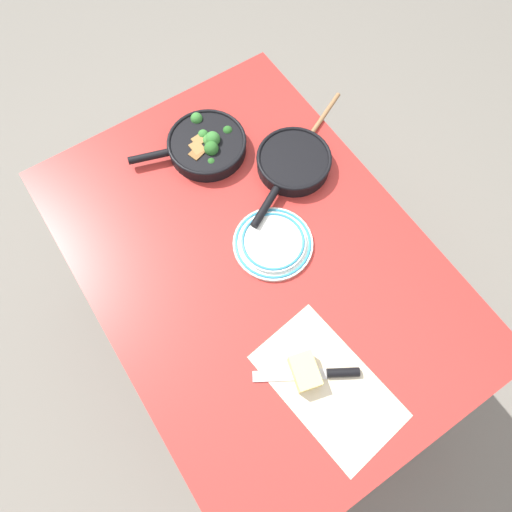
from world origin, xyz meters
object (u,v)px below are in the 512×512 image
at_px(dinner_plate_stack, 273,243).
at_px(wooden_spoon, 309,138).
at_px(skillet_broccoli, 206,145).
at_px(skillet_eggs, 293,163).
at_px(cheese_block, 305,372).
at_px(grater_knife, 322,374).

bearing_deg(dinner_plate_stack, wooden_spoon, 128.65).
bearing_deg(skillet_broccoli, wooden_spoon, 172.35).
relative_size(skillet_eggs, wooden_spoon, 1.10).
bearing_deg(wooden_spoon, skillet_eggs, 4.29).
distance_m(skillet_eggs, cheese_block, 0.64).
bearing_deg(wooden_spoon, cheese_block, 27.85).
bearing_deg(wooden_spoon, skillet_broccoli, -51.36).
relative_size(cheese_block, dinner_plate_stack, 0.45).
relative_size(skillet_broccoli, grater_knife, 1.46).
distance_m(wooden_spoon, grater_knife, 0.75).
height_order(skillet_broccoli, cheese_block, skillet_broccoli).
xyz_separation_m(skillet_eggs, wooden_spoon, (-0.06, 0.11, -0.02)).
bearing_deg(dinner_plate_stack, cheese_block, -21.88).
bearing_deg(dinner_plate_stack, skillet_eggs, 132.63).
height_order(skillet_eggs, cheese_block, skillet_eggs).
height_order(skillet_eggs, wooden_spoon, skillet_eggs).
height_order(wooden_spoon, dinner_plate_stack, dinner_plate_stack).
bearing_deg(grater_knife, dinner_plate_stack, -74.21).
distance_m(skillet_broccoli, skillet_eggs, 0.28).
xyz_separation_m(skillet_eggs, grater_knife, (0.57, -0.31, -0.02)).
distance_m(skillet_broccoli, grater_knife, 0.78).
relative_size(wooden_spoon, grater_knife, 1.27).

